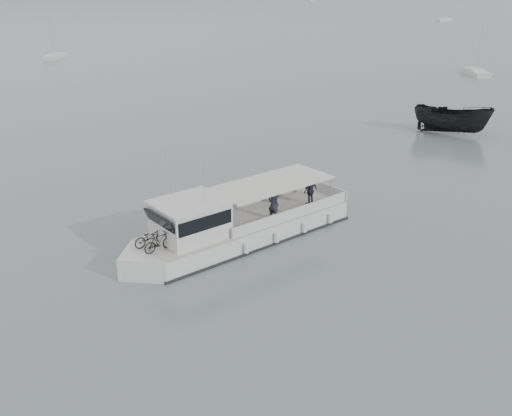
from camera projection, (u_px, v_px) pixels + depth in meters
ground at (275, 253)px, 28.71m from camera, size 1400.00×1400.00×0.00m
tour_boat at (230, 227)px, 29.39m from camera, size 13.71×4.96×5.70m
dark_motorboat at (452, 119)px, 50.01m from camera, size 5.78×7.00×2.59m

